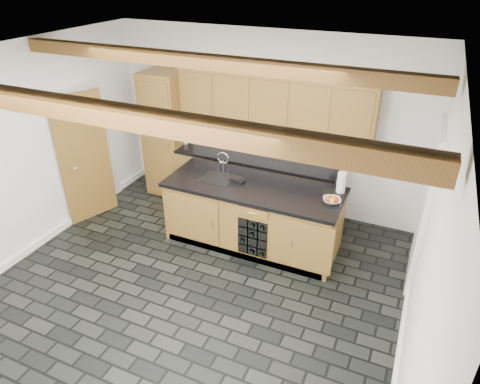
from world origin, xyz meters
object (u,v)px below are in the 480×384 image
object	(u,v)px
island	(253,215)
kitchen_scale	(238,180)
fruit_bowl	(332,200)
paper_towel	(341,182)

from	to	relation	value
island	kitchen_scale	world-z (taller)	kitchen_scale
fruit_bowl	paper_towel	xyz separation A→B (m)	(0.04, 0.32, 0.12)
island	kitchen_scale	xyz separation A→B (m)	(-0.26, 0.03, 0.49)
paper_towel	kitchen_scale	bearing A→B (deg)	-168.19
kitchen_scale	fruit_bowl	world-z (taller)	kitchen_scale
paper_towel	fruit_bowl	bearing A→B (deg)	-97.16
fruit_bowl	kitchen_scale	bearing A→B (deg)	178.62
island	fruit_bowl	xyz separation A→B (m)	(1.07, 0.00, 0.49)
kitchen_scale	paper_towel	bearing A→B (deg)	22.87
kitchen_scale	paper_towel	size ratio (longest dim) A/B	0.77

